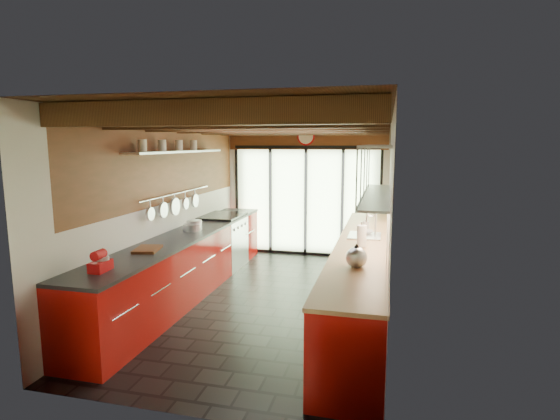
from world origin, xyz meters
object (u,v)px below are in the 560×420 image
object	(u,v)px
stand_mixer	(101,263)
soap_bottle	(366,223)
paper_towel	(362,236)
kettle	(356,256)
bowl	(365,232)

from	to	relation	value
stand_mixer	soap_bottle	distance (m)	3.87
stand_mixer	paper_towel	world-z (taller)	paper_towel
stand_mixer	kettle	xyz separation A→B (m)	(2.54, 0.78, 0.03)
soap_bottle	kettle	bearing A→B (deg)	-90.00
stand_mixer	soap_bottle	world-z (taller)	stand_mixer
paper_towel	soap_bottle	bearing A→B (deg)	90.00
paper_towel	bowl	xyz separation A→B (m)	(-0.00, 0.82, -0.11)
stand_mixer	kettle	distance (m)	2.66
soap_bottle	bowl	xyz separation A→B (m)	(0.00, -0.38, -0.06)
kettle	bowl	size ratio (longest dim) A/B	1.36
soap_bottle	bowl	size ratio (longest dim) A/B	0.77
stand_mixer	bowl	world-z (taller)	stand_mixer
kettle	bowl	bearing A→B (deg)	90.00
kettle	soap_bottle	xyz separation A→B (m)	(0.00, 2.13, -0.03)
paper_towel	soap_bottle	size ratio (longest dim) A/B	1.84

